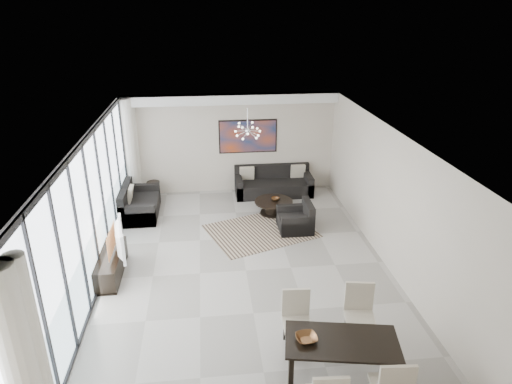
{
  "coord_description": "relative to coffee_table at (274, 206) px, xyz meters",
  "views": [
    {
      "loc": [
        -0.73,
        -8.18,
        5.2
      ],
      "look_at": [
        0.36,
        1.26,
        1.25
      ],
      "focal_mm": 32.0,
      "sensor_mm": 36.0,
      "label": 1
    }
  ],
  "objects": [
    {
      "name": "window_wall",
      "position": [
        -3.86,
        -2.74,
        1.27
      ],
      "size": [
        0.37,
        8.95,
        2.9
      ],
      "color": "silver",
      "rests_on": "floor"
    },
    {
      "name": "bowl_coffee",
      "position": [
        0.05,
        0.03,
        0.19
      ],
      "size": [
        0.28,
        0.28,
        0.07
      ],
      "primitive_type": "imported",
      "rotation": [
        0.0,
        0.0,
        -0.24
      ],
      "color": "brown",
      "rests_on": "coffee_table"
    },
    {
      "name": "tv_console",
      "position": [
        -3.76,
        -2.56,
        0.04
      ],
      "size": [
        0.43,
        1.53,
        0.48
      ],
      "primitive_type": "cube",
      "color": "black",
      "rests_on": "floor"
    },
    {
      "name": "rug",
      "position": [
        -0.47,
        -1.0,
        -0.2
      ],
      "size": [
        2.91,
        2.58,
        0.01
      ],
      "primitive_type": "cube",
      "rotation": [
        0.0,
        0.0,
        0.35
      ],
      "color": "black",
      "rests_on": "floor"
    },
    {
      "name": "soffit",
      "position": [
        -1.0,
        1.56,
        2.57
      ],
      "size": [
        5.98,
        0.4,
        0.26
      ],
      "primitive_type": "cube",
      "color": "white",
      "rests_on": "room_shell"
    },
    {
      "name": "room_shell",
      "position": [
        -0.54,
        -2.74,
        1.25
      ],
      "size": [
        6.0,
        9.0,
        2.9
      ],
      "color": "#A8A39B",
      "rests_on": "ground"
    },
    {
      "name": "painting",
      "position": [
        -0.5,
        1.73,
        1.45
      ],
      "size": [
        1.68,
        0.04,
        0.98
      ],
      "primitive_type": "cube",
      "color": "#B74219",
      "rests_on": "room_shell"
    },
    {
      "name": "bowl_dining",
      "position": [
        -0.4,
        -5.77,
        0.52
      ],
      "size": [
        0.35,
        0.35,
        0.08
      ],
      "primitive_type": "imported",
      "rotation": [
        0.0,
        0.0,
        0.12
      ],
      "color": "brown",
      "rests_on": "dining_table"
    },
    {
      "name": "dining_table",
      "position": [
        0.11,
        -5.84,
        0.39
      ],
      "size": [
        1.76,
        1.11,
        0.68
      ],
      "color": "black",
      "rests_on": "floor"
    },
    {
      "name": "loveseat",
      "position": [
        -3.55,
        0.31,
        0.07
      ],
      "size": [
        0.9,
        1.61,
        0.8
      ],
      "color": "black",
      "rests_on": "floor"
    },
    {
      "name": "coffee_table",
      "position": [
        0.0,
        0.0,
        0.0
      ],
      "size": [
        1.02,
        1.02,
        0.36
      ],
      "color": "black",
      "rests_on": "floor"
    },
    {
      "name": "chandelier",
      "position": [
        -0.7,
        -0.24,
        2.15
      ],
      "size": [
        0.66,
        0.66,
        0.71
      ],
      "color": "silver",
      "rests_on": "room_shell"
    },
    {
      "name": "armchair",
      "position": [
        0.42,
        -1.01,
        0.04
      ],
      "size": [
        0.81,
        0.85,
        0.72
      ],
      "color": "black",
      "rests_on": "floor"
    },
    {
      "name": "side_table",
      "position": [
        -3.25,
        1.37,
        0.14
      ],
      "size": [
        0.37,
        0.37,
        0.51
      ],
      "color": "black",
      "rests_on": "floor"
    },
    {
      "name": "dining_chair_ne",
      "position": [
        0.65,
        -5.01,
        0.39
      ],
      "size": [
        0.54,
        0.54,
        1.02
      ],
      "color": "beige",
      "rests_on": "floor"
    },
    {
      "name": "sofa_main",
      "position": [
        0.19,
        1.33,
        0.07
      ],
      "size": [
        2.22,
        0.91,
        0.81
      ],
      "color": "black",
      "rests_on": "floor"
    },
    {
      "name": "television",
      "position": [
        -3.6,
        -2.55,
        0.6
      ],
      "size": [
        0.36,
        1.13,
        0.64
      ],
      "primitive_type": "imported",
      "rotation": [
        0.0,
        0.0,
        1.77
      ],
      "color": "gray",
      "rests_on": "tv_console"
    },
    {
      "name": "dining_chair_nw",
      "position": [
        -0.4,
        -5.02,
        0.36
      ],
      "size": [
        0.47,
        0.47,
        0.98
      ],
      "color": "beige",
      "rests_on": "floor"
    }
  ]
}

